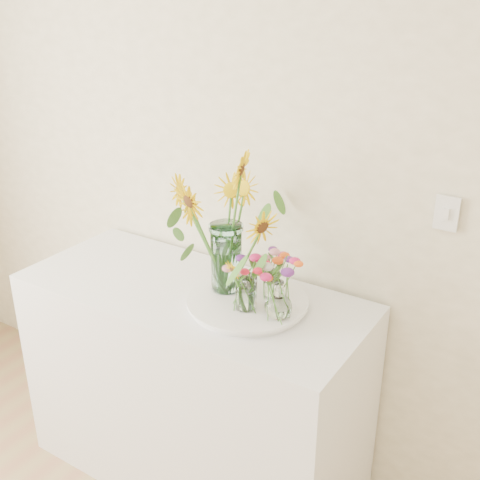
{
  "coord_description": "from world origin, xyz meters",
  "views": [
    {
      "loc": [
        1.07,
        0.3,
        2.02
      ],
      "look_at": [
        0.02,
        1.93,
        1.17
      ],
      "focal_mm": 45.0,
      "sensor_mm": 36.0,
      "label": 1
    }
  ],
  "objects": [
    {
      "name": "counter",
      "position": [
        -0.2,
        1.93,
        0.45
      ],
      "size": [
        1.4,
        0.6,
        0.9
      ],
      "primitive_type": "cube",
      "color": "white",
      "rests_on": "ground_plane"
    },
    {
      "name": "tray",
      "position": [
        0.05,
        1.94,
        0.91
      ],
      "size": [
        0.43,
        0.43,
        0.02
      ],
      "primitive_type": "cylinder",
      "color": "white",
      "rests_on": "counter"
    },
    {
      "name": "mason_jar",
      "position": [
        -0.06,
        1.97,
        1.06
      ],
      "size": [
        0.15,
        0.15,
        0.27
      ],
      "primitive_type": "cylinder",
      "rotation": [
        0.0,
        0.0,
        -0.36
      ],
      "color": "#C4FBF8",
      "rests_on": "tray"
    },
    {
      "name": "sunflower_bouquet",
      "position": [
        -0.06,
        1.97,
        1.2
      ],
      "size": [
        0.89,
        0.89,
        0.54
      ],
      "primitive_type": null,
      "rotation": [
        0.0,
        0.0,
        -0.36
      ],
      "color": "#E1B504",
      "rests_on": "tray"
    },
    {
      "name": "small_vase_a",
      "position": [
        0.08,
        1.89,
        0.99
      ],
      "size": [
        0.1,
        0.1,
        0.13
      ],
      "primitive_type": "cylinder",
      "rotation": [
        0.0,
        0.0,
        -0.32
      ],
      "color": "white",
      "rests_on": "tray"
    },
    {
      "name": "wildflower_posy_a",
      "position": [
        0.08,
        1.89,
        1.04
      ],
      "size": [
        0.21,
        0.21,
        0.22
      ],
      "primitive_type": null,
      "color": "#FA5A15",
      "rests_on": "tray"
    },
    {
      "name": "small_vase_b",
      "position": [
        0.2,
        1.9,
        1.0
      ],
      "size": [
        0.11,
        0.11,
        0.14
      ],
      "primitive_type": null,
      "rotation": [
        0.0,
        0.0,
        0.1
      ],
      "color": "white",
      "rests_on": "tray"
    },
    {
      "name": "wildflower_posy_b",
      "position": [
        0.2,
        1.9,
        1.04
      ],
      "size": [
        0.23,
        0.23,
        0.23
      ],
      "primitive_type": null,
      "color": "#FA5A15",
      "rests_on": "tray"
    },
    {
      "name": "small_vase_c",
      "position": [
        0.11,
        2.02,
        0.98
      ],
      "size": [
        0.08,
        0.08,
        0.1
      ],
      "primitive_type": "cylinder",
      "rotation": [
        0.0,
        0.0,
        -0.35
      ],
      "color": "white",
      "rests_on": "tray"
    },
    {
      "name": "wildflower_posy_c",
      "position": [
        0.11,
        2.02,
        1.02
      ],
      "size": [
        0.19,
        0.19,
        0.19
      ],
      "primitive_type": null,
      "color": "#FA5A15",
      "rests_on": "tray"
    }
  ]
}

